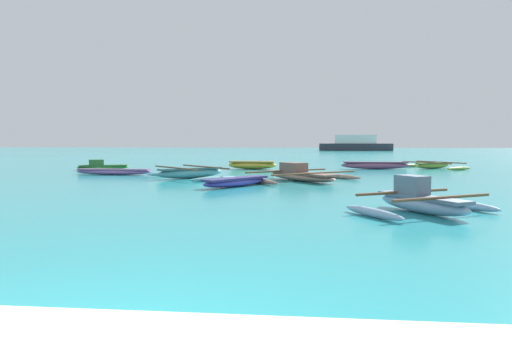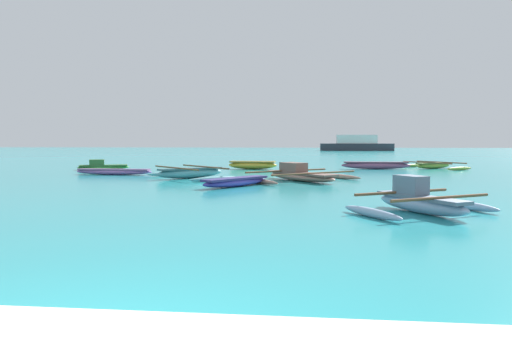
{
  "view_description": "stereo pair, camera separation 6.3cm",
  "coord_description": "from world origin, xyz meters",
  "px_view_note": "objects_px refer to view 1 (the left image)",
  "views": [
    {
      "loc": [
        1.65,
        -2.94,
        1.66
      ],
      "look_at": [
        -0.52,
        19.03,
        0.25
      ],
      "focal_mm": 32.0,
      "sensor_mm": 36.0,
      "label": 1
    },
    {
      "loc": [
        1.72,
        -2.93,
        1.66
      ],
      "look_at": [
        -0.52,
        19.03,
        0.25
      ],
      "focal_mm": 32.0,
      "sensor_mm": 36.0,
      "label": 2
    }
  ],
  "objects_px": {
    "moored_boat_0": "(102,166)",
    "moored_boat_3": "(421,201)",
    "moored_boat_1": "(236,181)",
    "moored_boat_5": "(433,165)",
    "moored_boat_7": "(300,175)",
    "distant_ferry": "(355,144)",
    "moored_boat_4": "(252,165)",
    "moored_boat_8": "(114,171)",
    "moored_boat_6": "(191,173)",
    "moored_boat_2": "(375,165)"
  },
  "relations": [
    {
      "from": "moored_boat_1",
      "to": "moored_boat_8",
      "type": "relative_size",
      "value": 0.74
    },
    {
      "from": "moored_boat_0",
      "to": "moored_boat_1",
      "type": "distance_m",
      "value": 12.96
    },
    {
      "from": "moored_boat_2",
      "to": "moored_boat_4",
      "type": "relative_size",
      "value": 1.38
    },
    {
      "from": "moored_boat_2",
      "to": "moored_boat_8",
      "type": "relative_size",
      "value": 1.03
    },
    {
      "from": "moored_boat_4",
      "to": "moored_boat_7",
      "type": "xyz_separation_m",
      "value": [
        2.86,
        -7.86,
        -0.01
      ]
    },
    {
      "from": "moored_boat_5",
      "to": "distant_ferry",
      "type": "distance_m",
      "value": 54.95
    },
    {
      "from": "moored_boat_1",
      "to": "moored_boat_2",
      "type": "height_order",
      "value": "moored_boat_2"
    },
    {
      "from": "moored_boat_2",
      "to": "moored_boat_8",
      "type": "xyz_separation_m",
      "value": [
        -13.73,
        -6.07,
        -0.08
      ]
    },
    {
      "from": "moored_boat_7",
      "to": "moored_boat_6",
      "type": "bearing_deg",
      "value": -139.2
    },
    {
      "from": "moored_boat_3",
      "to": "distant_ferry",
      "type": "bearing_deg",
      "value": 144.15
    },
    {
      "from": "moored_boat_0",
      "to": "distant_ferry",
      "type": "distance_m",
      "value": 61.86
    },
    {
      "from": "moored_boat_5",
      "to": "distant_ferry",
      "type": "bearing_deg",
      "value": 54.23
    },
    {
      "from": "moored_boat_7",
      "to": "moored_boat_5",
      "type": "bearing_deg",
      "value": 100.03
    },
    {
      "from": "moored_boat_0",
      "to": "moored_boat_1",
      "type": "relative_size",
      "value": 1.02
    },
    {
      "from": "distant_ferry",
      "to": "moored_boat_8",
      "type": "bearing_deg",
      "value": -107.1
    },
    {
      "from": "moored_boat_8",
      "to": "distant_ferry",
      "type": "bearing_deg",
      "value": 74.54
    },
    {
      "from": "moored_boat_1",
      "to": "moored_boat_2",
      "type": "relative_size",
      "value": 0.71
    },
    {
      "from": "distant_ferry",
      "to": "moored_boat_5",
      "type": "bearing_deg",
      "value": -91.79
    },
    {
      "from": "moored_boat_3",
      "to": "moored_boat_6",
      "type": "bearing_deg",
      "value": -170.46
    },
    {
      "from": "moored_boat_6",
      "to": "distant_ferry",
      "type": "distance_m",
      "value": 65.25
    },
    {
      "from": "moored_boat_4",
      "to": "moored_boat_8",
      "type": "height_order",
      "value": "moored_boat_4"
    },
    {
      "from": "moored_boat_6",
      "to": "distant_ferry",
      "type": "bearing_deg",
      "value": 33.64
    },
    {
      "from": "moored_boat_4",
      "to": "moored_boat_1",
      "type": "bearing_deg",
      "value": -83.51
    },
    {
      "from": "moored_boat_4",
      "to": "moored_boat_6",
      "type": "xyz_separation_m",
      "value": [
        -2.06,
        -7.02,
        -0.02
      ]
    },
    {
      "from": "moored_boat_6",
      "to": "moored_boat_7",
      "type": "bearing_deg",
      "value": -53.01
    },
    {
      "from": "moored_boat_6",
      "to": "moored_boat_2",
      "type": "bearing_deg",
      "value": -3.83
    },
    {
      "from": "moored_boat_7",
      "to": "distant_ferry",
      "type": "distance_m",
      "value": 65.15
    },
    {
      "from": "moored_boat_0",
      "to": "moored_boat_2",
      "type": "xyz_separation_m",
      "value": [
        16.07,
        2.25,
        0.03
      ]
    },
    {
      "from": "moored_boat_4",
      "to": "moored_boat_6",
      "type": "bearing_deg",
      "value": -102.71
    },
    {
      "from": "moored_boat_0",
      "to": "moored_boat_5",
      "type": "bearing_deg",
      "value": -14.17
    },
    {
      "from": "moored_boat_2",
      "to": "moored_boat_4",
      "type": "xyz_separation_m",
      "value": [
        -7.36,
        -0.74,
        0.02
      ]
    },
    {
      "from": "moored_boat_1",
      "to": "moored_boat_5",
      "type": "bearing_deg",
      "value": -4.14
    },
    {
      "from": "moored_boat_0",
      "to": "moored_boat_1",
      "type": "height_order",
      "value": "moored_boat_0"
    },
    {
      "from": "moored_boat_1",
      "to": "moored_boat_8",
      "type": "bearing_deg",
      "value": 88.88
    },
    {
      "from": "moored_boat_6",
      "to": "moored_boat_0",
      "type": "bearing_deg",
      "value": 97.01
    },
    {
      "from": "moored_boat_0",
      "to": "moored_boat_7",
      "type": "height_order",
      "value": "moored_boat_7"
    },
    {
      "from": "moored_boat_4",
      "to": "moored_boat_7",
      "type": "relative_size",
      "value": 0.57
    },
    {
      "from": "moored_boat_2",
      "to": "moored_boat_5",
      "type": "relative_size",
      "value": 0.93
    },
    {
      "from": "moored_boat_4",
      "to": "moored_boat_8",
      "type": "xyz_separation_m",
      "value": [
        -6.37,
        -5.32,
        -0.1
      ]
    },
    {
      "from": "moored_boat_5",
      "to": "moored_boat_8",
      "type": "xyz_separation_m",
      "value": [
        -17.32,
        -6.95,
        -0.02
      ]
    },
    {
      "from": "moored_boat_6",
      "to": "moored_boat_1",
      "type": "bearing_deg",
      "value": -97.52
    },
    {
      "from": "moored_boat_0",
      "to": "moored_boat_3",
      "type": "distance_m",
      "value": 20.63
    },
    {
      "from": "moored_boat_4",
      "to": "moored_boat_5",
      "type": "height_order",
      "value": "moored_boat_4"
    },
    {
      "from": "moored_boat_5",
      "to": "moored_boat_6",
      "type": "relative_size",
      "value": 0.93
    },
    {
      "from": "moored_boat_6",
      "to": "moored_boat_4",
      "type": "bearing_deg",
      "value": 30.33
    },
    {
      "from": "moored_boat_2",
      "to": "moored_boat_7",
      "type": "bearing_deg",
      "value": -117.35
    },
    {
      "from": "moored_boat_1",
      "to": "moored_boat_4",
      "type": "xyz_separation_m",
      "value": [
        -0.53,
        10.6,
        0.08
      ]
    },
    {
      "from": "moored_boat_2",
      "to": "moored_boat_4",
      "type": "height_order",
      "value": "moored_boat_4"
    },
    {
      "from": "moored_boat_6",
      "to": "moored_boat_7",
      "type": "height_order",
      "value": "moored_boat_7"
    },
    {
      "from": "moored_boat_4",
      "to": "moored_boat_3",
      "type": "bearing_deg",
      "value": -67.09
    }
  ]
}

